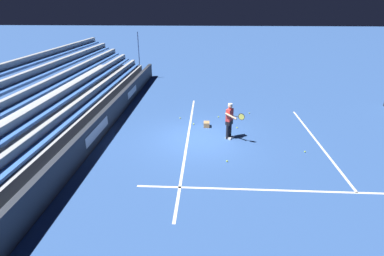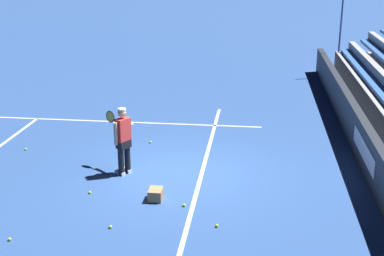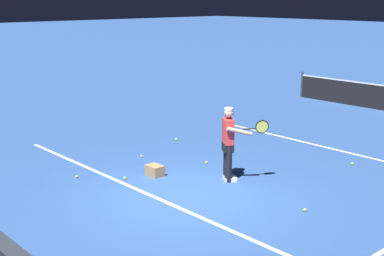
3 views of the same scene
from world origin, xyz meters
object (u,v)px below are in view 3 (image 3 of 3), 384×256
tennis_ball_on_baseline (125,178)px  tennis_ball_toward_net (176,139)px  tennis_ball_stray_back (206,162)px  tennis_ball_near_player (142,156)px  tennis_ball_far_right (305,210)px  tennis_ball_by_box (77,177)px  tennis_player (229,143)px  tennis_ball_far_left (353,164)px  ball_box_cardboard (155,171)px

tennis_ball_on_baseline → tennis_ball_toward_net: bearing=120.8°
tennis_ball_stray_back → tennis_ball_near_player: bearing=-149.3°
tennis_ball_far_right → tennis_ball_toward_net: size_ratio=1.00×
tennis_ball_by_box → tennis_ball_stray_back: 3.28m
tennis_ball_by_box → tennis_ball_far_right: size_ratio=1.00×
tennis_player → tennis_ball_on_baseline: (-1.65, -1.76, -0.86)m
tennis_ball_far_left → tennis_ball_by_box: 6.85m
tennis_ball_far_right → tennis_ball_toward_net: same height
tennis_player → tennis_ball_by_box: 3.66m
tennis_ball_by_box → ball_box_cardboard: bearing=53.3°
tennis_ball_toward_net → tennis_ball_near_player: bearing=-68.2°
tennis_ball_stray_back → ball_box_cardboard: bearing=-94.4°
tennis_ball_near_player → tennis_ball_far_left: bearing=41.2°
tennis_ball_stray_back → tennis_ball_on_baseline: 2.28m
tennis_ball_toward_net → tennis_ball_near_player: (0.72, -1.81, 0.00)m
tennis_ball_toward_net → tennis_ball_stray_back: same height
tennis_ball_far_left → tennis_ball_by_box: (-3.77, -5.72, 0.00)m
tennis_ball_by_box → tennis_ball_stray_back: bearing=68.2°
tennis_ball_far_left → tennis_ball_near_player: (-4.09, -3.59, 0.00)m
tennis_ball_far_left → tennis_ball_near_player: same height
tennis_ball_stray_back → tennis_player: bearing=-21.3°
ball_box_cardboard → tennis_ball_near_player: bearing=155.0°
tennis_player → tennis_ball_toward_net: bearing=158.5°
tennis_ball_toward_net → tennis_ball_on_baseline: 3.66m
tennis_ball_toward_net → tennis_ball_far_left: bearing=20.3°
ball_box_cardboard → tennis_ball_by_box: (-1.10, -1.47, -0.10)m
ball_box_cardboard → tennis_ball_near_player: size_ratio=6.06×
tennis_player → tennis_ball_by_box: size_ratio=25.98×
tennis_ball_by_box → tennis_ball_toward_net: (-1.04, 3.94, 0.00)m
tennis_ball_toward_net → tennis_ball_stray_back: (2.26, -0.90, 0.00)m
tennis_ball_near_player → tennis_ball_on_baseline: 1.77m
tennis_ball_toward_net → ball_box_cardboard: bearing=-49.1°
tennis_player → tennis_ball_near_player: bearing=-171.6°
tennis_ball_far_right → tennis_ball_near_player: (-5.12, -0.21, 0.00)m
tennis_ball_by_box → tennis_ball_stray_back: size_ratio=1.00×
tennis_ball_by_box → tennis_ball_near_player: bearing=98.4°
tennis_ball_far_left → tennis_ball_toward_net: 5.13m
tennis_ball_toward_net → tennis_ball_on_baseline: bearing=-59.2°
tennis_ball_by_box → tennis_ball_near_player: 2.15m
tennis_ball_stray_back → tennis_ball_near_player: (-1.54, -0.91, 0.00)m
tennis_ball_far_left → tennis_ball_far_right: 3.53m
tennis_player → tennis_ball_stray_back: tennis_player is taller
tennis_player → tennis_ball_far_left: (1.28, 3.17, -0.86)m
tennis_ball_near_player → tennis_player: bearing=8.4°
tennis_ball_toward_net → tennis_ball_on_baseline: same height
ball_box_cardboard → tennis_ball_far_left: (2.68, 4.25, -0.10)m
tennis_ball_on_baseline → tennis_player: bearing=46.8°
ball_box_cardboard → tennis_ball_toward_net: ball_box_cardboard is taller
tennis_player → tennis_ball_on_baseline: tennis_player is taller
ball_box_cardboard → tennis_ball_on_baseline: ball_box_cardboard is taller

